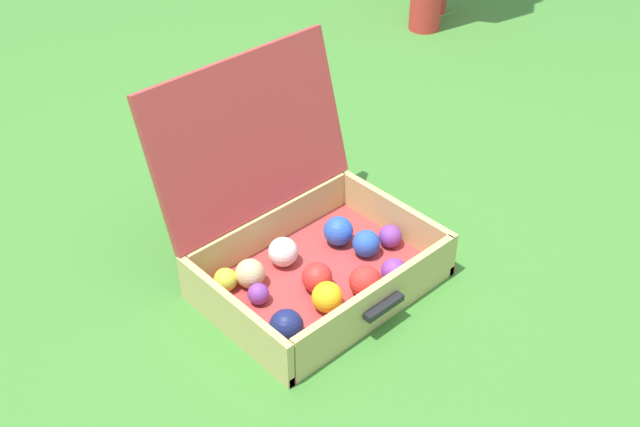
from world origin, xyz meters
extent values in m
plane|color=#3D7A2D|center=(0.00, 0.00, 0.00)|extent=(16.00, 16.00, 0.00)
cube|color=#B23838|center=(0.00, 0.01, 0.01)|extent=(0.53, 0.38, 0.03)
cube|color=tan|center=(-0.26, 0.01, 0.06)|extent=(0.02, 0.38, 0.12)
cube|color=tan|center=(0.25, 0.01, 0.06)|extent=(0.02, 0.38, 0.12)
cube|color=tan|center=(0.00, -0.17, 0.06)|extent=(0.50, 0.02, 0.12)
cube|color=tan|center=(0.00, 0.20, 0.06)|extent=(0.50, 0.02, 0.12)
cube|color=#B23838|center=(0.00, 0.26, 0.30)|extent=(0.53, 0.13, 0.37)
cube|color=black|center=(0.00, -0.19, 0.07)|extent=(0.11, 0.02, 0.02)
sphere|color=navy|center=(-0.19, -0.08, 0.06)|extent=(0.08, 0.08, 0.08)
sphere|color=purple|center=(-0.16, 0.05, 0.05)|extent=(0.05, 0.05, 0.05)
sphere|color=#D1B784|center=(-0.14, 0.11, 0.06)|extent=(0.07, 0.07, 0.07)
sphere|color=blue|center=(0.14, 0.00, 0.06)|extent=(0.07, 0.07, 0.07)
sphere|color=purple|center=(0.21, -0.02, 0.05)|extent=(0.06, 0.06, 0.06)
sphere|color=yellow|center=(-0.06, -0.08, 0.06)|extent=(0.07, 0.07, 0.07)
sphere|color=red|center=(-0.04, -0.01, 0.06)|extent=(0.07, 0.07, 0.07)
sphere|color=white|center=(-0.03, 0.11, 0.06)|extent=(0.07, 0.07, 0.07)
sphere|color=red|center=(0.03, -0.10, 0.06)|extent=(0.08, 0.08, 0.08)
sphere|color=#CCDB38|center=(-0.19, 0.13, 0.05)|extent=(0.06, 0.06, 0.06)
sphere|color=blue|center=(0.12, 0.08, 0.06)|extent=(0.07, 0.07, 0.07)
sphere|color=purple|center=(0.11, -0.11, 0.06)|extent=(0.06, 0.06, 0.06)
camera|label=1|loc=(-0.96, -1.01, 1.27)|focal=44.14mm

